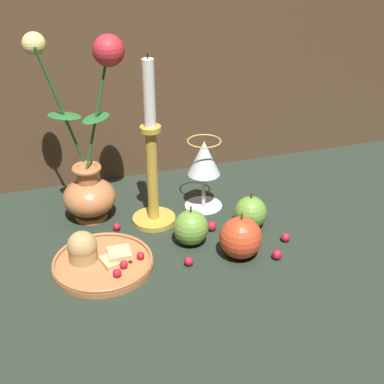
{
  "coord_description": "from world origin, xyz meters",
  "views": [
    {
      "loc": [
        -0.18,
        -0.82,
        0.57
      ],
      "look_at": [
        0.08,
        0.01,
        0.1
      ],
      "focal_mm": 50.0,
      "sensor_mm": 36.0,
      "label": 1
    }
  ],
  "objects": [
    {
      "name": "wine_glass",
      "position": [
        0.14,
        0.12,
        0.1
      ],
      "size": [
        0.08,
        0.08,
        0.15
      ],
      "color": "silver",
      "rests_on": "ground_plane"
    },
    {
      "name": "ground_plane",
      "position": [
        0.0,
        0.0,
        0.0
      ],
      "size": [
        2.4,
        2.4,
        0.0
      ],
      "primitive_type": "plane",
      "color": "#232D23",
      "rests_on": "ground"
    },
    {
      "name": "berry_near_plate",
      "position": [
        0.05,
        -0.08,
        0.01
      ],
      "size": [
        0.02,
        0.02,
        0.02
      ],
      "primitive_type": "sphere",
      "color": "#AD192D",
      "rests_on": "ground_plane"
    },
    {
      "name": "berry_front_center",
      "position": [
        0.25,
        -0.06,
        0.01
      ],
      "size": [
        0.02,
        0.02,
        0.02
      ],
      "primitive_type": "sphere",
      "color": "#AD192D",
      "rests_on": "ground_plane"
    },
    {
      "name": "vase",
      "position": [
        -0.09,
        0.14,
        0.12
      ],
      "size": [
        0.18,
        0.11,
        0.37
      ],
      "color": "#B77042",
      "rests_on": "ground_plane"
    },
    {
      "name": "apple_near_glass",
      "position": [
        0.2,
        0.01,
        0.03
      ],
      "size": [
        0.07,
        0.07,
        0.08
      ],
      "color": "#669938",
      "rests_on": "ground_plane"
    },
    {
      "name": "candlestick",
      "position": [
        0.03,
        0.09,
        0.12
      ],
      "size": [
        0.09,
        0.09,
        0.34
      ],
      "color": "gold",
      "rests_on": "ground_plane"
    },
    {
      "name": "berry_under_candlestick",
      "position": [
        -0.05,
        0.08,
        0.01
      ],
      "size": [
        0.02,
        0.02,
        0.02
      ],
      "primitive_type": "sphere",
      "color": "#AD192D",
      "rests_on": "ground_plane"
    },
    {
      "name": "apple_beside_vase",
      "position": [
        0.15,
        -0.08,
        0.04
      ],
      "size": [
        0.08,
        0.08,
        0.09
      ],
      "color": "#D14223",
      "rests_on": "ground_plane"
    },
    {
      "name": "berry_far_right",
      "position": [
        0.13,
        0.02,
        0.01
      ],
      "size": [
        0.02,
        0.02,
        0.02
      ],
      "primitive_type": "sphere",
      "color": "#AD192D",
      "rests_on": "ground_plane"
    },
    {
      "name": "apple_at_table_edge",
      "position": [
        0.07,
        -0.01,
        0.03
      ],
      "size": [
        0.07,
        0.07,
        0.08
      ],
      "color": "#669938",
      "rests_on": "ground_plane"
    },
    {
      "name": "plate_with_pastries",
      "position": [
        -0.1,
        -0.03,
        0.02
      ],
      "size": [
        0.18,
        0.18,
        0.07
      ],
      "color": "#B77042",
      "rests_on": "ground_plane"
    },
    {
      "name": "berry_by_glass_stem",
      "position": [
        0.21,
        -0.11,
        0.01
      ],
      "size": [
        0.02,
        0.02,
        0.02
      ],
      "primitive_type": "sphere",
      "color": "#AD192D",
      "rests_on": "ground_plane"
    }
  ]
}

